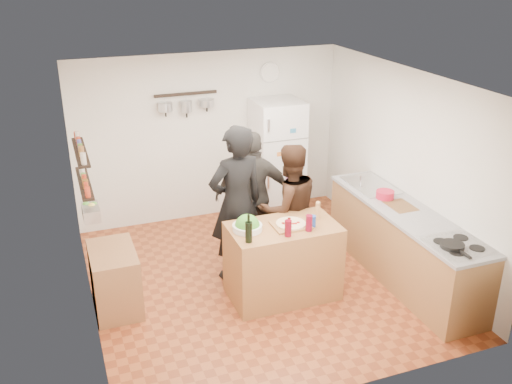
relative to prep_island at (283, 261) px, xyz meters
name	(u,v)px	position (x,y,z in m)	size (l,w,h in m)	color
room_shell	(248,176)	(-0.14, 0.80, 0.79)	(4.20, 4.20, 4.20)	brown
prep_island	(283,261)	(0.00, 0.00, 0.00)	(1.25, 0.72, 0.91)	#935D35
pizza_board	(291,225)	(0.08, -0.02, 0.47)	(0.42, 0.34, 0.02)	brown
pizza	(291,224)	(0.08, -0.02, 0.48)	(0.34, 0.34, 0.02)	beige
salad_bowl	(247,227)	(-0.42, 0.05, 0.49)	(0.34, 0.34, 0.07)	silver
wine_bottle	(249,232)	(-0.50, -0.22, 0.57)	(0.08, 0.08, 0.23)	black
wine_glass_near	(288,228)	(-0.05, -0.24, 0.55)	(0.08, 0.08, 0.19)	#5F0816
wine_glass_far	(309,223)	(0.22, -0.20, 0.55)	(0.08, 0.08, 0.19)	maroon
pepper_mill	(318,212)	(0.45, 0.05, 0.54)	(0.05, 0.05, 0.17)	#B17E4A
salt_canister	(312,221)	(0.30, -0.12, 0.52)	(0.08, 0.08, 0.13)	navy
person_left	(236,204)	(-0.36, 0.61, 0.53)	(0.72, 0.47, 1.97)	black
person_center	(289,209)	(0.31, 0.56, 0.39)	(0.82, 0.64, 1.68)	black
person_back	(254,195)	(0.04, 1.08, 0.40)	(1.00, 0.42, 1.71)	#2F2C29
counter_run	(403,245)	(1.56, -0.13, -0.01)	(0.63, 2.63, 0.90)	#9E7042
stove_top	(459,246)	(1.56, -1.08, 0.46)	(0.60, 0.62, 0.02)	white
skillet	(452,245)	(1.46, -1.10, 0.49)	(0.25, 0.25, 0.05)	black
sink	(370,186)	(1.56, 0.72, 0.46)	(0.50, 0.80, 0.03)	silver
cutting_board	(400,207)	(1.56, 0.00, 0.46)	(0.30, 0.40, 0.02)	brown
red_bowl	(385,195)	(1.51, 0.28, 0.51)	(0.23, 0.23, 0.09)	#BA1533
fridge	(277,159)	(0.81, 2.17, 0.45)	(0.70, 0.68, 1.80)	white
wall_clock	(270,72)	(0.81, 2.50, 1.69)	(0.30, 0.30, 0.03)	silver
spice_shelf_lower	(84,183)	(-2.07, 0.62, 1.04)	(0.12, 1.00, 0.03)	black
spice_shelf_upper	(81,152)	(-2.07, 0.62, 1.40)	(0.12, 1.00, 0.03)	black
produce_basket	(91,212)	(-2.04, 0.62, 0.69)	(0.18, 0.35, 0.14)	silver
side_table	(115,279)	(-1.88, 0.42, -0.09)	(0.50, 0.80, 0.73)	#8E5C3B
pot_rack	(186,94)	(-0.49, 2.42, 1.49)	(0.90, 0.04, 0.04)	black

